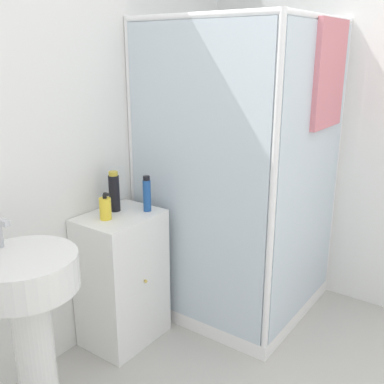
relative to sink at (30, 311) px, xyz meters
name	(u,v)px	position (x,y,z in m)	size (l,w,h in m)	color
wall_back	(26,142)	(0.33, 0.39, 0.63)	(6.40, 0.06, 2.50)	white
shower_enclosure	(243,241)	(1.45, -0.22, -0.14)	(0.99, 1.02, 1.87)	white
vanity_cabinet	(122,278)	(0.73, 0.18, -0.22)	(0.46, 0.37, 0.80)	white
sink	(30,311)	(0.00, 0.00, 0.00)	(0.44, 0.44, 1.01)	white
soap_dispenser	(105,208)	(0.64, 0.19, 0.24)	(0.06, 0.07, 0.15)	yellow
shampoo_bottle_tall_black	(114,192)	(0.77, 0.25, 0.29)	(0.06, 0.06, 0.23)	black
shampoo_bottle_blue	(147,194)	(0.88, 0.09, 0.28)	(0.05, 0.05, 0.21)	#1E4C93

